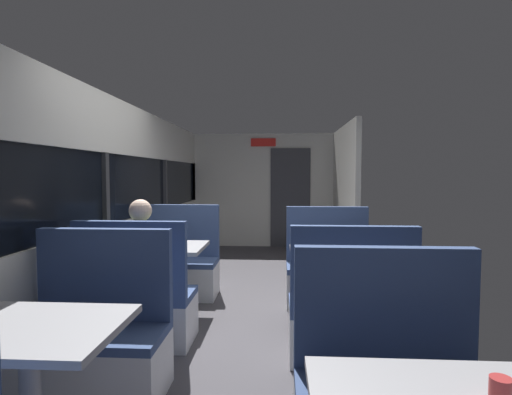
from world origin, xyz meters
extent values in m
cube|color=#423F44|center=(0.00, 0.00, -0.01)|extent=(3.30, 9.20, 0.02)
cube|color=beige|center=(-1.45, 0.00, 0.47)|extent=(0.08, 8.40, 0.95)
cube|color=beige|center=(-1.45, 0.00, 2.00)|extent=(0.08, 8.40, 0.60)
cube|color=black|center=(-1.46, 0.00, 1.32)|extent=(0.03, 8.40, 0.75)
cube|color=#2D2D30|center=(-1.43, 0.00, 1.32)|extent=(0.06, 0.08, 0.75)
cube|color=#2D2D30|center=(-1.43, 2.10, 1.32)|extent=(0.06, 0.08, 0.75)
cube|color=#2D2D30|center=(-1.43, 4.20, 1.32)|extent=(0.06, 0.08, 0.75)
cube|color=beige|center=(0.00, 4.20, 1.15)|extent=(2.90, 0.08, 2.30)
cube|color=#333338|center=(0.55, 4.15, 1.00)|extent=(0.80, 0.04, 2.00)
cube|color=red|center=(0.00, 4.14, 2.12)|extent=(0.50, 0.03, 0.16)
cube|color=beige|center=(1.45, 3.00, 1.15)|extent=(0.08, 2.40, 2.30)
cube|color=#99999E|center=(-0.89, -2.09, 0.72)|extent=(0.90, 0.70, 0.04)
cube|color=silver|center=(-0.89, -1.43, 0.20)|extent=(0.95, 0.50, 0.39)
cube|color=#384C7A|center=(-0.89, -1.43, 0.42)|extent=(0.95, 0.50, 0.06)
cube|color=#384C7A|center=(-0.89, -1.22, 0.78)|extent=(0.95, 0.08, 0.65)
cylinder|color=#9E9EA3|center=(-0.89, 0.10, 0.35)|extent=(0.10, 0.10, 0.70)
cube|color=#99999E|center=(-0.89, 0.10, 0.72)|extent=(0.90, 0.70, 0.04)
cube|color=silver|center=(-0.89, -0.56, 0.20)|extent=(0.95, 0.50, 0.39)
cube|color=#384C7A|center=(-0.89, -0.56, 0.42)|extent=(0.95, 0.50, 0.06)
cube|color=#384C7A|center=(-0.89, -0.77, 0.78)|extent=(0.95, 0.08, 0.65)
cube|color=silver|center=(-0.89, 0.76, 0.20)|extent=(0.95, 0.50, 0.39)
cube|color=#384C7A|center=(-0.89, 0.76, 0.42)|extent=(0.95, 0.50, 0.06)
cube|color=#384C7A|center=(-0.89, 0.97, 0.78)|extent=(0.95, 0.08, 0.65)
cube|color=#384C7A|center=(0.89, -2.03, 0.42)|extent=(0.95, 0.50, 0.06)
cube|color=#384C7A|center=(0.89, -1.82, 0.78)|extent=(0.95, 0.08, 0.65)
cylinder|color=#9E9EA3|center=(0.89, -0.10, 0.35)|extent=(0.10, 0.10, 0.70)
cube|color=#99999E|center=(0.89, -0.10, 0.72)|extent=(0.90, 0.70, 0.04)
cube|color=silver|center=(0.89, -0.76, 0.20)|extent=(0.95, 0.50, 0.39)
cube|color=#384C7A|center=(0.89, -0.76, 0.42)|extent=(0.95, 0.50, 0.06)
cube|color=#384C7A|center=(0.89, -0.97, 0.78)|extent=(0.95, 0.08, 0.65)
cube|color=silver|center=(0.89, 0.56, 0.20)|extent=(0.95, 0.50, 0.39)
cube|color=#384C7A|center=(0.89, 0.56, 0.42)|extent=(0.95, 0.50, 0.06)
cube|color=#384C7A|center=(0.89, 0.77, 0.78)|extent=(0.95, 0.08, 0.65)
cube|color=#26262D|center=(-0.89, -0.56, 0.23)|extent=(0.30, 0.36, 0.45)
cube|color=#59724C|center=(-0.89, -0.51, 0.75)|extent=(0.34, 0.22, 0.60)
sphere|color=beige|center=(-0.89, -0.49, 1.16)|extent=(0.20, 0.20, 0.20)
cylinder|color=#59724C|center=(-1.09, -0.33, 0.77)|extent=(0.07, 0.28, 0.07)
cylinder|color=#59724C|center=(-0.69, -0.33, 0.77)|extent=(0.07, 0.28, 0.07)
cylinder|color=#B23333|center=(-0.76, 0.19, 0.79)|extent=(0.07, 0.07, 0.09)
cylinder|color=#B23333|center=(1.05, -2.65, 0.79)|extent=(0.07, 0.07, 0.09)
camera|label=1|loc=(0.34, -3.94, 1.48)|focal=27.99mm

